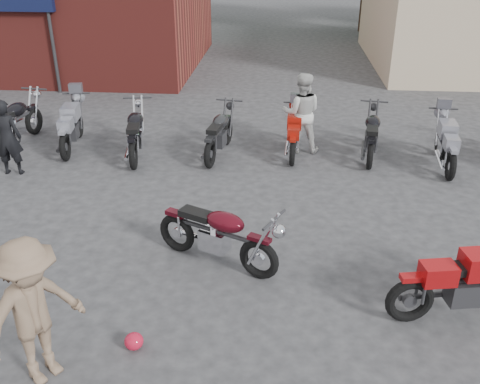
# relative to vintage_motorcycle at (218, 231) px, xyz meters

# --- Properties ---
(ground) EXTENTS (90.00, 90.00, 0.00)m
(ground) POSITION_rel_vintage_motorcycle_xyz_m (0.67, -0.87, -0.58)
(ground) COLOR #2F2F31
(brick_building) EXTENTS (12.00, 8.00, 4.00)m
(brick_building) POSITION_rel_vintage_motorcycle_xyz_m (-8.33, 13.13, 1.42)
(brick_building) COLOR maroon
(brick_building) RESTS_ON ground
(vintage_motorcycle) EXTENTS (2.09, 1.46, 1.16)m
(vintage_motorcycle) POSITION_rel_vintage_motorcycle_xyz_m (0.00, 0.00, 0.00)
(vintage_motorcycle) COLOR #460812
(vintage_motorcycle) RESTS_ON ground
(sportbike) EXTENTS (2.12, 1.02, 1.18)m
(sportbike) POSITION_rel_vintage_motorcycle_xyz_m (3.34, -0.96, 0.01)
(sportbike) COLOR #A80E10
(sportbike) RESTS_ON ground
(helmet) EXTENTS (0.29, 0.29, 0.21)m
(helmet) POSITION_rel_vintage_motorcycle_xyz_m (-0.81, -1.88, -0.47)
(helmet) COLOR red
(helmet) RESTS_ON ground
(person_dark) EXTENTS (0.61, 0.43, 1.57)m
(person_dark) POSITION_rel_vintage_motorcycle_xyz_m (-4.64, 3.00, 0.21)
(person_dark) COLOR black
(person_dark) RESTS_ON ground
(person_light) EXTENTS (0.87, 0.68, 1.79)m
(person_light) POSITION_rel_vintage_motorcycle_xyz_m (1.30, 4.75, 0.31)
(person_light) COLOR beige
(person_light) RESTS_ON ground
(person_tan) EXTENTS (1.19, 1.32, 1.78)m
(person_tan) POSITION_rel_vintage_motorcycle_xyz_m (-1.69, -2.39, 0.31)
(person_tan) COLOR #7F654E
(person_tan) RESTS_ON ground
(row_bike_0) EXTENTS (0.97, 2.17, 1.22)m
(row_bike_0) POSITION_rel_vintage_motorcycle_xyz_m (-5.29, 4.62, 0.03)
(row_bike_0) COLOR black
(row_bike_0) RESTS_ON ground
(row_bike_1) EXTENTS (0.97, 2.09, 1.17)m
(row_bike_1) POSITION_rel_vintage_motorcycle_xyz_m (-3.92, 4.51, 0.00)
(row_bike_1) COLOR gray
(row_bike_1) RESTS_ON ground
(row_bike_2) EXTENTS (1.00, 2.14, 1.19)m
(row_bike_2) POSITION_rel_vintage_motorcycle_xyz_m (-2.33, 4.18, 0.01)
(row_bike_2) COLOR black
(row_bike_2) RESTS_ON ground
(row_bike_3) EXTENTS (0.94, 2.04, 1.14)m
(row_bike_3) POSITION_rel_vintage_motorcycle_xyz_m (-0.49, 4.35, -0.01)
(row_bike_3) COLOR black
(row_bike_3) RESTS_ON ground
(row_bike_4) EXTENTS (0.68, 1.85, 1.06)m
(row_bike_4) POSITION_rel_vintage_motorcycle_xyz_m (1.15, 4.57, -0.05)
(row_bike_4) COLOR #A5190D
(row_bike_4) RESTS_ON ground
(row_bike_5) EXTENTS (0.92, 2.02, 1.13)m
(row_bike_5) POSITION_rel_vintage_motorcycle_xyz_m (2.85, 4.56, -0.02)
(row_bike_5) COLOR black
(row_bike_5) RESTS_ON ground
(row_bike_6) EXTENTS (0.82, 2.00, 1.13)m
(row_bike_6) POSITION_rel_vintage_motorcycle_xyz_m (4.34, 4.12, -0.02)
(row_bike_6) COLOR gray
(row_bike_6) RESTS_ON ground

